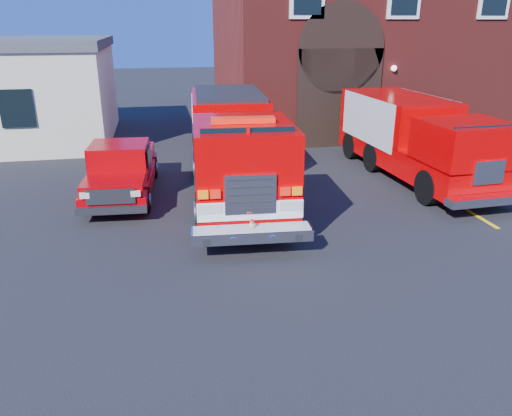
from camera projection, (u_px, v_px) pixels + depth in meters
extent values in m
plane|color=black|center=(246.00, 241.00, 12.10)|extent=(100.00, 100.00, 0.00)
cube|color=yellow|center=(465.00, 209.00, 14.20)|extent=(0.12, 3.00, 0.01)
cube|color=yellow|center=(414.00, 178.00, 16.95)|extent=(0.12, 3.00, 0.01)
cube|color=yellow|center=(377.00, 156.00, 19.71)|extent=(0.12, 3.00, 0.01)
cube|color=maroon|center=(372.00, 43.00, 25.20)|extent=(15.00, 10.00, 8.00)
cube|color=black|center=(339.00, 99.00, 20.65)|extent=(3.60, 0.12, 4.00)
cylinder|color=black|center=(342.00, 48.00, 19.95)|extent=(3.60, 0.12, 3.60)
cube|color=black|center=(17.00, 108.00, 18.38)|extent=(1.20, 0.10, 1.40)
cylinder|color=black|center=(203.00, 213.00, 12.43)|extent=(0.41, 1.08, 1.06)
cylinder|color=black|center=(286.00, 209.00, 12.68)|extent=(0.41, 1.08, 1.06)
cube|color=#CF0002|center=(235.00, 167.00, 15.32)|extent=(3.01, 8.82, 0.87)
cube|color=#CF0002|center=(229.00, 118.00, 16.99)|extent=(2.70, 4.40, 1.54)
cube|color=#CF0002|center=(243.00, 152.00, 12.32)|extent=(2.62, 3.24, 1.44)
cube|color=black|center=(249.00, 148.00, 11.06)|extent=(2.12, 0.23, 0.91)
cube|color=red|center=(243.00, 120.00, 12.04)|extent=(1.56, 0.44, 0.13)
cube|color=white|center=(251.00, 211.00, 11.20)|extent=(2.41, 0.23, 0.42)
cube|color=silver|center=(251.00, 195.00, 11.06)|extent=(1.16, 0.14, 0.91)
cube|color=silver|center=(252.00, 234.00, 11.11)|extent=(2.73, 0.72, 0.27)
cube|color=#B7B7BF|center=(193.00, 119.00, 16.85)|extent=(0.28, 3.46, 1.25)
cube|color=#B7B7BF|center=(264.00, 117.00, 17.13)|extent=(0.28, 3.46, 1.25)
sphere|color=#DFBE8A|center=(252.00, 225.00, 11.04)|extent=(0.13, 0.13, 0.12)
sphere|color=#DFBE8A|center=(252.00, 222.00, 11.00)|extent=(0.11, 0.11, 0.10)
sphere|color=#DFBE8A|center=(250.00, 220.00, 11.00)|extent=(0.04, 0.04, 0.04)
sphere|color=#DFBE8A|center=(254.00, 220.00, 11.01)|extent=(0.04, 0.04, 0.04)
ellipsoid|color=red|center=(252.00, 220.00, 11.00)|extent=(0.11, 0.11, 0.06)
cylinder|color=red|center=(252.00, 221.00, 10.99)|extent=(0.13, 0.13, 0.01)
cylinder|color=black|center=(87.00, 202.00, 13.68)|extent=(0.30, 0.73, 0.71)
cylinder|color=black|center=(145.00, 200.00, 13.86)|extent=(0.30, 0.73, 0.71)
cube|color=#A20005|center=(123.00, 179.00, 15.25)|extent=(2.11, 5.01, 0.40)
cube|color=#A20005|center=(114.00, 185.00, 13.51)|extent=(1.73, 1.45, 0.31)
cube|color=#A20005|center=(120.00, 158.00, 14.76)|extent=(1.75, 1.71, 0.89)
cube|color=#A20005|center=(127.00, 156.00, 16.45)|extent=(1.76, 1.98, 0.49)
cube|color=black|center=(112.00, 210.00, 12.94)|extent=(1.82, 0.25, 0.20)
cylinder|color=black|center=(428.00, 187.00, 14.39)|extent=(0.37, 1.04, 1.02)
cylinder|color=black|center=(490.00, 182.00, 14.85)|extent=(0.37, 1.04, 1.02)
cube|color=#CF0002|center=(414.00, 154.00, 16.89)|extent=(2.65, 7.53, 0.84)
cube|color=#CF0002|center=(397.00, 116.00, 17.79)|extent=(2.52, 4.74, 1.39)
cube|color=#CF0002|center=(466.00, 143.00, 14.18)|extent=(2.42, 2.33, 1.21)
cube|color=#B7B7BF|center=(366.00, 120.00, 17.56)|extent=(0.21, 3.90, 1.58)
cube|color=#B7B7BF|center=(426.00, 117.00, 18.08)|extent=(0.21, 3.90, 1.58)
cube|color=silver|center=(490.00, 200.00, 13.39)|extent=(2.53, 0.53, 0.23)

